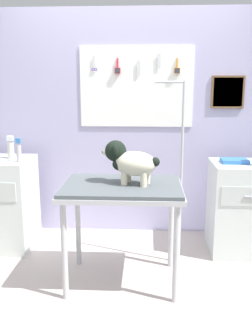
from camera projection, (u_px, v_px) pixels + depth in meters
ground at (119, 292)px, 2.96m from camera, size 4.40×4.00×0.04m
rear_wall_panel at (128, 123)px, 3.95m from camera, size 4.00×0.11×2.30m
grooming_table at (122, 195)px, 2.94m from camera, size 0.93×0.68×0.81m
grooming_arm at (180, 182)px, 3.26m from camera, size 0.30×0.11×1.59m
dog at (129, 161)px, 2.90m from camera, size 0.45×0.29×0.33m
cabinet_right at (247, 208)px, 3.57m from camera, size 0.68×0.54×0.85m
pump_bottle_white at (19, 152)px, 3.44m from camera, size 0.05×0.05×0.22m
spray_bottle_short at (11, 149)px, 3.60m from camera, size 0.06×0.06×0.22m
supply_tray at (234, 161)px, 3.49m from camera, size 0.24×0.18×0.04m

